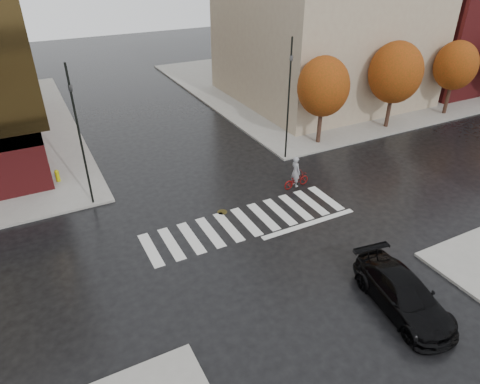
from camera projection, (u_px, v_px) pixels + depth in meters
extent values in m
plane|color=black|center=(251.00, 226.00, 23.47)|extent=(120.00, 120.00, 0.00)
cube|color=gray|center=(325.00, 81.00, 47.88)|extent=(30.00, 30.00, 0.15)
cube|color=silver|center=(246.00, 222.00, 23.85)|extent=(12.00, 3.00, 0.01)
cube|color=maroon|center=(452.00, 11.00, 45.26)|extent=(14.00, 14.00, 14.00)
cylinder|color=black|center=(320.00, 125.00, 32.34)|extent=(0.32, 0.32, 2.80)
ellipsoid|color=#A0340F|center=(323.00, 87.00, 30.87)|extent=(3.80, 3.80, 4.37)
cylinder|color=black|center=(389.00, 110.00, 35.13)|extent=(0.32, 0.32, 2.80)
ellipsoid|color=#A0340F|center=(396.00, 73.00, 33.58)|extent=(4.20, 4.20, 4.83)
cylinder|color=black|center=(448.00, 98.00, 37.92)|extent=(0.32, 0.32, 2.80)
ellipsoid|color=#A0340F|center=(456.00, 65.00, 36.49)|extent=(3.60, 3.60, 4.14)
imported|color=black|center=(403.00, 294.00, 17.88)|extent=(2.84, 5.48, 1.52)
imported|color=maroon|center=(296.00, 180.00, 27.00)|extent=(1.93, 0.83, 0.99)
imported|color=gray|center=(296.00, 171.00, 26.64)|extent=(0.55, 0.77, 2.00)
cylinder|color=black|center=(80.00, 138.00, 23.29)|extent=(0.12, 0.12, 8.17)
imported|color=black|center=(69.00, 85.00, 21.79)|extent=(0.24, 0.21, 1.02)
cylinder|color=black|center=(289.00, 101.00, 28.64)|extent=(0.12, 0.12, 8.26)
imported|color=black|center=(291.00, 55.00, 27.13)|extent=(0.24, 0.26, 1.03)
cylinder|color=#B7B80A|center=(58.00, 177.00, 27.43)|extent=(0.26, 0.26, 0.66)
sphere|color=#B7B80A|center=(57.00, 172.00, 27.27)|extent=(0.29, 0.29, 0.29)
cylinder|color=#403617|center=(222.00, 212.00, 24.70)|extent=(0.70, 0.70, 0.01)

